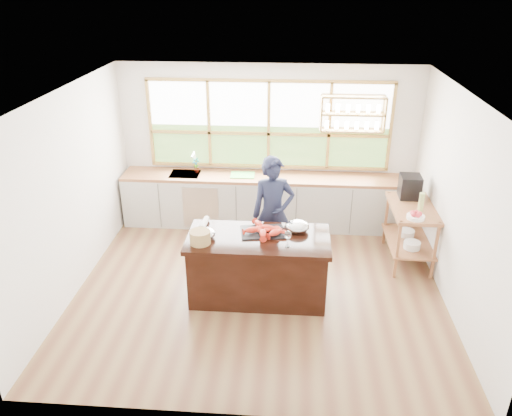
# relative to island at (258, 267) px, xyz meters

# --- Properties ---
(ground_plane) EXTENTS (5.00, 5.00, 0.00)m
(ground_plane) POSITION_rel_island_xyz_m (0.00, 0.20, -0.45)
(ground_plane) COLOR brown
(room_shell) EXTENTS (5.02, 4.52, 2.71)m
(room_shell) POSITION_rel_island_xyz_m (0.02, 0.71, 1.30)
(room_shell) COLOR silver
(room_shell) RESTS_ON ground_plane
(back_counter) EXTENTS (4.90, 0.63, 0.90)m
(back_counter) POSITION_rel_island_xyz_m (-0.02, 2.14, 0.00)
(back_counter) COLOR #A6A59E
(back_counter) RESTS_ON ground_plane
(right_shelf_unit) EXTENTS (0.62, 1.10, 0.90)m
(right_shelf_unit) POSITION_rel_island_xyz_m (2.19, 1.09, 0.15)
(right_shelf_unit) COLOR #955235
(right_shelf_unit) RESTS_ON ground_plane
(island) EXTENTS (1.85, 0.90, 0.90)m
(island) POSITION_rel_island_xyz_m (0.00, 0.00, 0.00)
(island) COLOR black
(island) RESTS_ON ground_plane
(cook) EXTENTS (0.69, 0.53, 1.70)m
(cook) POSITION_rel_island_xyz_m (0.16, 0.82, 0.40)
(cook) COLOR #181C33
(cook) RESTS_ON ground_plane
(potted_plant) EXTENTS (0.17, 0.14, 0.27)m
(potted_plant) POSITION_rel_island_xyz_m (-1.21, 2.20, 0.58)
(potted_plant) COLOR slate
(potted_plant) RESTS_ON back_counter
(cutting_board) EXTENTS (0.41, 0.31, 0.01)m
(cutting_board) POSITION_rel_island_xyz_m (-0.42, 2.14, 0.45)
(cutting_board) COLOR #52C049
(cutting_board) RESTS_ON back_counter
(espresso_machine) EXTENTS (0.31, 0.33, 0.35)m
(espresso_machine) POSITION_rel_island_xyz_m (2.19, 1.44, 0.62)
(espresso_machine) COLOR black
(espresso_machine) RESTS_ON right_shelf_unit
(wine_bottle) EXTENTS (0.08, 0.08, 0.30)m
(wine_bottle) POSITION_rel_island_xyz_m (2.24, 0.89, 0.60)
(wine_bottle) COLOR #A1B75E
(wine_bottle) RESTS_ON right_shelf_unit
(fruit_bowl) EXTENTS (0.25, 0.25, 0.11)m
(fruit_bowl) POSITION_rel_island_xyz_m (2.14, 0.70, 0.49)
(fruit_bowl) COLOR white
(fruit_bowl) RESTS_ON right_shelf_unit
(slate_board) EXTENTS (0.60, 0.48, 0.02)m
(slate_board) POSITION_rel_island_xyz_m (0.04, 0.13, 0.45)
(slate_board) COLOR black
(slate_board) RESTS_ON island
(lobster_pile) EXTENTS (0.52, 0.48, 0.08)m
(lobster_pile) POSITION_rel_island_xyz_m (0.06, 0.10, 0.50)
(lobster_pile) COLOR red
(lobster_pile) RESTS_ON slate_board
(mixing_bowl_left) EXTENTS (0.28, 0.28, 0.13)m
(mixing_bowl_left) POSITION_rel_island_xyz_m (-0.69, -0.06, 0.51)
(mixing_bowl_left) COLOR #B1B4B8
(mixing_bowl_left) RESTS_ON island
(mixing_bowl_right) EXTENTS (0.31, 0.31, 0.15)m
(mixing_bowl_right) POSITION_rel_island_xyz_m (0.50, 0.22, 0.51)
(mixing_bowl_right) COLOR #B1B4B8
(mixing_bowl_right) RESTS_ON island
(wine_glass) EXTENTS (0.08, 0.08, 0.22)m
(wine_glass) POSITION_rel_island_xyz_m (0.38, -0.21, 0.61)
(wine_glass) COLOR white
(wine_glass) RESTS_ON island
(wicker_basket) EXTENTS (0.26, 0.26, 0.17)m
(wicker_basket) POSITION_rel_island_xyz_m (-0.72, -0.21, 0.53)
(wicker_basket) COLOR #9C764B
(wicker_basket) RESTS_ON island
(parchment_roll) EXTENTS (0.10, 0.30, 0.08)m
(parchment_roll) POSITION_rel_island_xyz_m (-0.75, 0.27, 0.49)
(parchment_roll) COLOR silver
(parchment_roll) RESTS_ON island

